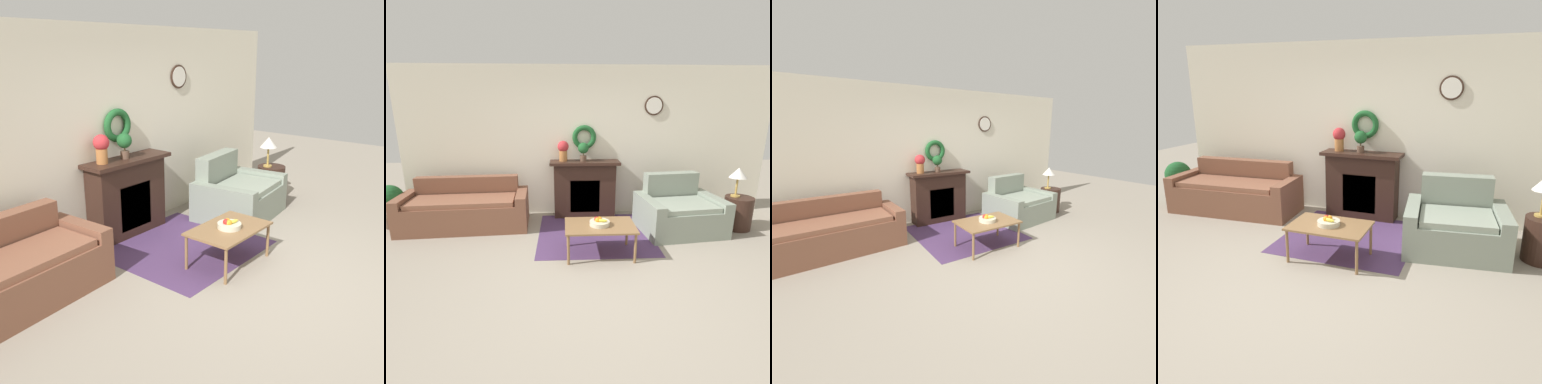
% 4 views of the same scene
% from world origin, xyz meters
% --- Properties ---
extents(ground_plane, '(16.00, 16.00, 0.00)m').
position_xyz_m(ground_plane, '(0.00, 0.00, 0.00)').
color(ground_plane, gray).
extents(floor_rug, '(1.80, 1.72, 0.01)m').
position_xyz_m(floor_rug, '(0.04, 1.37, 0.00)').
color(floor_rug, '#4C335B').
rests_on(floor_rug, ground_plane).
extents(wall_back, '(6.80, 0.16, 2.70)m').
position_xyz_m(wall_back, '(0.00, 2.44, 1.35)').
color(wall_back, beige).
rests_on(wall_back, ground_plane).
extents(fireplace, '(1.26, 0.41, 1.05)m').
position_xyz_m(fireplace, '(-0.06, 2.23, 0.53)').
color(fireplace, '#331E16').
rests_on(fireplace, ground_plane).
extents(couch_left, '(2.14, 0.99, 0.82)m').
position_xyz_m(couch_left, '(-2.12, 1.78, 0.31)').
color(couch_left, brown).
rests_on(couch_left, ground_plane).
extents(loveseat_right, '(1.37, 1.14, 0.90)m').
position_xyz_m(loveseat_right, '(1.45, 1.48, 0.31)').
color(loveseat_right, gray).
rests_on(loveseat_right, ground_plane).
extents(coffee_table, '(0.96, 0.62, 0.44)m').
position_xyz_m(coffee_table, '(0.04, 0.67, 0.40)').
color(coffee_table, olive).
rests_on(coffee_table, ground_plane).
extents(fruit_bowl, '(0.28, 0.28, 0.12)m').
position_xyz_m(fruit_bowl, '(0.03, 0.66, 0.48)').
color(fruit_bowl, beige).
rests_on(fruit_bowl, coffee_table).
extents(side_table_by_loveseat, '(0.45, 0.45, 0.55)m').
position_xyz_m(side_table_by_loveseat, '(2.48, 1.48, 0.28)').
color(side_table_by_loveseat, '#331E16').
rests_on(side_table_by_loveseat, ground_plane).
extents(table_lamp, '(0.28, 0.28, 0.49)m').
position_xyz_m(table_lamp, '(2.42, 1.53, 0.94)').
color(table_lamp, '#B28E42').
rests_on(table_lamp, side_table_by_loveseat).
extents(vase_on_mantel_left, '(0.20, 0.20, 0.36)m').
position_xyz_m(vase_on_mantel_left, '(-0.45, 2.24, 1.26)').
color(vase_on_mantel_left, '#AD6B38').
rests_on(vase_on_mantel_left, fireplace).
extents(potted_plant_on_mantel, '(0.20, 0.20, 0.33)m').
position_xyz_m(potted_plant_on_mantel, '(-0.08, 2.22, 1.25)').
color(potted_plant_on_mantel, brown).
rests_on(potted_plant_on_mantel, fireplace).
extents(potted_plant_floor_by_couch, '(0.45, 0.45, 0.73)m').
position_xyz_m(potted_plant_floor_by_couch, '(-3.38, 1.84, 0.44)').
color(potted_plant_floor_by_couch, brown).
rests_on(potted_plant_floor_by_couch, ground_plane).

